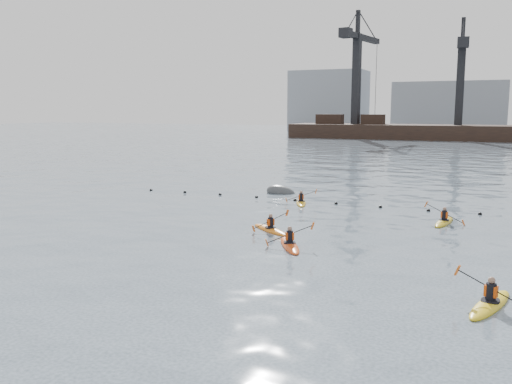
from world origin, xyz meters
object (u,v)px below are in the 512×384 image
Objects in this scene: kayaker_0 at (290,244)px; mooring_buoy at (281,193)px; kayaker_2 at (271,229)px; kayaker_5 at (301,202)px; kayaker_1 at (490,303)px; kayaker_3 at (444,221)px.

kayaker_0 is 1.42× the size of mooring_buoy.
kayaker_0 reaches higher than kayaker_2.
mooring_buoy is (-4.24, 12.43, -0.10)m from kayaker_2.
kayaker_2 is at bearing -101.75° from kayaker_5.
kayaker_0 is 1.10× the size of kayaker_2.
kayaker_5 is at bearing 45.41° from kayaker_2.
kayaker_1 is 1.19× the size of kayaker_2.
kayaker_5 is (-12.01, 15.93, -0.01)m from kayaker_1.
mooring_buoy is at bearing 143.18° from kayaker_1.
kayaker_2 is 1.29× the size of mooring_buoy.
kayaker_0 is 16.35m from mooring_buoy.
kayaker_3 is at bearing 23.93° from kayaker_0.
kayaker_1 is at bearing -71.13° from kayaker_3.
kayaker_3 reaches higher than kayaker_5.
kayaker_2 is 13.13m from mooring_buoy.
kayaker_3 is at bearing -28.17° from mooring_buoy.
kayaker_5 is at bearing -52.49° from mooring_buoy.
kayaker_1 is 1.07× the size of kayaker_3.
mooring_buoy is at bearing 159.71° from kayaker_3.
kayaker_5 is (-3.36, 11.26, -0.01)m from kayaker_0.
kayaker_3 is at bearing 117.05° from kayaker_1.
kayaker_5 is 1.37× the size of mooring_buoy.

